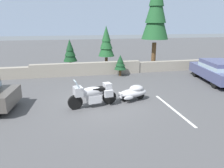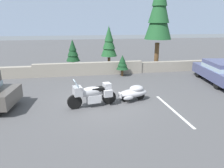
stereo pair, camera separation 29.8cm
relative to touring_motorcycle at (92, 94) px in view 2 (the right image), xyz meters
The scene contains 11 objects.
ground_plane 0.82m from the touring_motorcycle, 51.32° to the left, with size 80.00×80.00×0.00m, color #4C4C4F.
stone_guard_wall 6.19m from the touring_motorcycle, 90.40° to the left, with size 24.00×0.53×0.93m.
distant_ridgeline 96.46m from the touring_motorcycle, 89.80° to the left, with size 240.00×80.00×16.00m, color #8C9EB7.
touring_motorcycle is the anchor object (origin of this frame).
car_shaped_trailer 2.14m from the touring_motorcycle, 11.23° to the left, with size 2.23×0.99×0.76m.
sedan_at_right_edge 8.80m from the touring_motorcycle, 16.48° to the left, with size 2.57×4.75×1.41m.
pine_tree_tall 10.14m from the touring_motorcycle, 50.08° to the left, with size 2.12×2.12×7.55m.
pine_tree_secondary 7.80m from the touring_motorcycle, 95.88° to the left, with size 1.08×1.08×2.51m.
pine_tree_far_right 8.03m from the touring_motorcycle, 74.71° to the left, with size 1.29×1.29×3.53m.
pine_sapling_near 6.05m from the touring_motorcycle, 63.62° to the left, with size 0.87×0.87×1.52m.
parking_stripe_marker 3.71m from the touring_motorcycle, 17.21° to the right, with size 0.12×3.60×0.01m, color silver.
Camera 2 is at (-1.08, -9.55, 3.76)m, focal length 33.73 mm.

